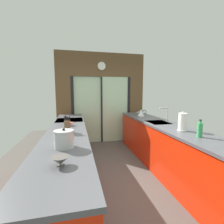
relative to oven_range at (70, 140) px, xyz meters
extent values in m
cube|color=#4C4742|center=(0.91, -0.65, -0.47)|extent=(5.04, 7.60, 0.02)
cube|color=brown|center=(0.91, 1.15, 1.89)|extent=(2.64, 0.08, 0.70)
cube|color=#B2D1AD|center=(0.49, 1.17, 0.54)|extent=(0.80, 0.02, 2.00)
cube|color=#B2D1AD|center=(1.33, 1.13, 0.54)|extent=(0.80, 0.02, 2.00)
cube|color=black|center=(0.05, 1.15, 0.54)|extent=(0.08, 0.10, 2.00)
cube|color=black|center=(1.77, 1.15, 0.54)|extent=(0.08, 0.10, 2.00)
cube|color=black|center=(0.91, 1.15, 0.54)|extent=(0.04, 0.10, 2.00)
cube|color=brown|center=(-0.20, 1.15, 0.54)|extent=(0.42, 0.08, 2.00)
cube|color=brown|center=(2.02, 1.15, 0.54)|extent=(0.42, 0.08, 2.00)
cylinder|color=white|center=(0.91, 1.09, 1.84)|extent=(0.22, 0.03, 0.22)
torus|color=beige|center=(0.91, 1.09, 1.84)|extent=(0.24, 0.02, 0.24)
cube|color=red|center=(0.00, -1.57, -0.02)|extent=(0.58, 2.55, 0.88)
cube|color=red|center=(0.00, 0.63, -0.02)|extent=(0.58, 0.65, 0.88)
cube|color=#4C4C51|center=(0.00, -0.95, 0.44)|extent=(0.62, 3.80, 0.04)
cube|color=red|center=(1.82, -0.95, -0.02)|extent=(0.58, 3.80, 0.88)
cube|color=#4C4C51|center=(1.82, -0.95, 0.44)|extent=(0.62, 3.80, 0.04)
cube|color=#B7BABC|center=(1.80, -0.70, 0.44)|extent=(0.40, 0.48, 0.05)
cylinder|color=#B7BABC|center=(2.00, -0.70, 0.61)|extent=(0.02, 0.02, 0.30)
cylinder|color=#B7BABC|center=(1.91, -0.70, 0.75)|extent=(0.18, 0.02, 0.02)
cube|color=#B7BABC|center=(0.00, 0.00, -0.02)|extent=(0.58, 0.60, 0.88)
cube|color=black|center=(0.29, 0.00, 0.02)|extent=(0.01, 0.48, 0.28)
cube|color=black|center=(0.00, 0.00, 0.45)|extent=(0.58, 0.60, 0.03)
cylinder|color=#B7BABC|center=(0.30, -0.18, 0.34)|extent=(0.02, 0.04, 0.04)
cylinder|color=#B7BABC|center=(0.30, 0.00, 0.34)|extent=(0.02, 0.04, 0.04)
cylinder|color=#B7BABC|center=(0.30, 0.18, 0.34)|extent=(0.02, 0.04, 0.04)
cylinder|color=#514C47|center=(0.02, -2.29, 0.47)|extent=(0.07, 0.07, 0.01)
cone|color=#514C47|center=(0.02, -2.29, 0.51)|extent=(0.15, 0.15, 0.07)
cylinder|color=#BC4C38|center=(0.02, -0.64, 0.47)|extent=(0.07, 0.07, 0.01)
cone|color=#BC4C38|center=(0.02, -0.64, 0.50)|extent=(0.15, 0.15, 0.05)
cube|color=brown|center=(0.02, -1.18, 0.56)|extent=(0.08, 0.14, 0.19)
cylinder|color=black|center=(-0.02, -1.18, 0.68)|extent=(0.02, 0.02, 0.08)
cylinder|color=black|center=(0.00, -1.18, 0.69)|extent=(0.02, 0.02, 0.09)
cylinder|color=black|center=(0.02, -1.18, 0.68)|extent=(0.02, 0.02, 0.07)
cylinder|color=black|center=(0.04, -1.18, 0.67)|extent=(0.02, 0.02, 0.06)
cylinder|color=black|center=(0.05, -1.18, 0.68)|extent=(0.02, 0.02, 0.08)
cylinder|color=#B7BABC|center=(0.02, -1.84, 0.56)|extent=(0.21, 0.21, 0.18)
cylinder|color=#B7BABC|center=(0.02, -1.84, 0.65)|extent=(0.22, 0.22, 0.01)
sphere|color=black|center=(0.02, -1.84, 0.67)|extent=(0.03, 0.03, 0.03)
cone|color=#B7BABC|center=(1.80, 0.20, 0.55)|extent=(0.19, 0.19, 0.18)
sphere|color=black|center=(1.80, 0.20, 0.66)|extent=(0.03, 0.03, 0.03)
cylinder|color=#B7BABC|center=(1.72, 0.20, 0.56)|extent=(0.08, 0.02, 0.07)
torus|color=black|center=(1.89, 0.20, 0.56)|extent=(0.11, 0.01, 0.11)
cylinder|color=#339E56|center=(1.80, -1.82, 0.56)|extent=(0.07, 0.07, 0.19)
cylinder|color=#339E56|center=(1.80, -1.82, 0.68)|extent=(0.03, 0.03, 0.04)
cylinder|color=black|center=(1.80, -1.82, 0.70)|extent=(0.04, 0.04, 0.01)
cylinder|color=#B7BABC|center=(1.80, -1.45, 0.47)|extent=(0.14, 0.14, 0.01)
cylinder|color=white|center=(1.80, -1.45, 0.61)|extent=(0.12, 0.12, 0.27)
sphere|color=#B7BABC|center=(1.80, -1.45, 0.76)|extent=(0.03, 0.03, 0.03)
camera|label=1|loc=(0.17, -3.61, 1.07)|focal=25.32mm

